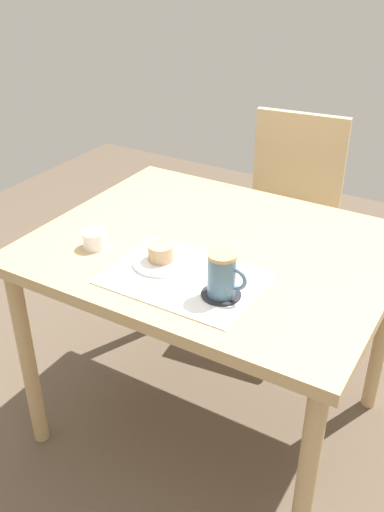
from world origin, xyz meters
The scene contains 9 objects.
ground_plane centered at (0.00, 0.00, -0.01)m, with size 4.40×4.40×0.02m, color brown.
dining_table centered at (0.00, 0.00, 0.65)m, with size 1.05×0.85×0.73m.
wooden_chair centered at (-0.06, 0.76, 0.49)m, with size 0.47×0.47×0.89m.
placemat centered at (0.02, -0.21, 0.73)m, with size 0.41×0.30×0.00m, color white.
pastry_plate centered at (-0.07, -0.18, 0.74)m, with size 0.16×0.16×0.01m, color white.
pastry centered at (-0.07, -0.18, 0.77)m, with size 0.07×0.07×0.05m, color tan.
coffee_coaster centered at (0.15, -0.23, 0.74)m, with size 0.10×0.10×0.01m, color #232328.
coffee_mug centered at (0.15, -0.23, 0.80)m, with size 0.11×0.07×0.12m.
sugar_bowl centered at (-0.29, -0.20, 0.75)m, with size 0.07×0.07×0.05m, color white.
Camera 1 is at (0.70, -1.31, 1.55)m, focal length 40.00 mm.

